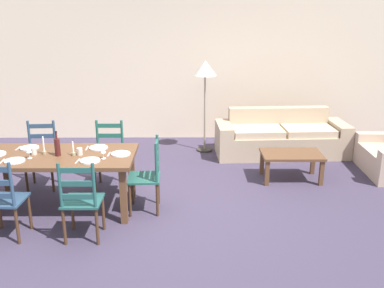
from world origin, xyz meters
TOP-DOWN VIEW (x-y plane):
  - ground_plane at (0.00, 0.00)m, footprint 9.60×9.60m
  - wall_far at (0.00, 3.30)m, footprint 9.60×0.16m
  - dining_table at (-1.25, -0.02)m, footprint 1.90×0.96m
  - dining_chair_near_left at (-1.68, -0.76)m, footprint 0.44×0.42m
  - dining_chair_near_right at (-0.80, -0.79)m, footprint 0.42×0.40m
  - dining_chair_far_left at (-1.74, 0.75)m, footprint 0.45×0.43m
  - dining_chair_far_right at (-0.77, 0.77)m, footprint 0.42×0.40m
  - dining_chair_head_east at (-0.14, -0.05)m, footprint 0.41×0.43m
  - dinner_plate_near_left at (-1.70, -0.27)m, footprint 0.24×0.24m
  - fork_near_left at (-1.85, -0.27)m, footprint 0.03×0.17m
  - dinner_plate_near_right at (-0.80, -0.27)m, footprint 0.24×0.24m
  - fork_near_right at (-0.95, -0.27)m, footprint 0.03×0.17m
  - dinner_plate_far_left at (-1.70, 0.23)m, footprint 0.24×0.24m
  - fork_far_left at (-1.85, 0.23)m, footprint 0.02×0.17m
  - dinner_plate_far_right at (-0.80, 0.23)m, footprint 0.24×0.24m
  - fork_far_right at (-0.95, 0.23)m, footprint 0.03×0.17m
  - dinner_plate_head_east at (-0.47, -0.02)m, footprint 0.24×0.24m
  - fork_head_east at (-0.62, -0.02)m, footprint 0.02×0.17m
  - wine_bottle at (-1.24, -0.06)m, footprint 0.07×0.07m
  - wine_glass_near_left at (-1.56, -0.15)m, footprint 0.06×0.06m
  - wine_glass_near_right at (-0.66, -0.18)m, footprint 0.06×0.06m
  - coffee_cup_primary at (-0.98, -0.03)m, footprint 0.07×0.07m
  - coffee_cup_secondary at (-1.56, -0.01)m, footprint 0.07×0.07m
  - candle_tall at (-1.43, 0.00)m, footprint 0.05×0.05m
  - candle_short at (-1.05, -0.06)m, footprint 0.05×0.05m
  - couch at (2.01, 2.20)m, footprint 2.32×0.91m
  - coffee_table at (1.93, 0.98)m, footprint 0.90×0.56m
  - standing_lamp at (0.67, 2.38)m, footprint 0.40×0.40m

SIDE VIEW (x-z plane):
  - ground_plane at x=0.00m, z-range -0.02..0.00m
  - couch at x=2.01m, z-range -0.11..0.69m
  - coffee_table at x=1.93m, z-range 0.15..0.57m
  - dining_chair_near_left at x=-1.68m, z-range 0.00..0.96m
  - dining_chair_near_right at x=-0.80m, z-range 0.00..0.96m
  - dining_chair_far_left at x=-1.74m, z-range 0.00..0.96m
  - dining_chair_far_right at x=-0.77m, z-range 0.00..0.96m
  - dining_chair_head_east at x=-0.14m, z-range 0.00..0.96m
  - dining_table at x=-1.25m, z-range 0.29..1.04m
  - fork_near_left at x=-1.85m, z-range 0.75..0.76m
  - fork_near_right at x=-0.95m, z-range 0.75..0.76m
  - fork_far_left at x=-1.85m, z-range 0.75..0.76m
  - fork_far_right at x=-0.95m, z-range 0.75..0.76m
  - fork_head_east at x=-0.62m, z-range 0.75..0.76m
  - dinner_plate_near_left at x=-1.70m, z-range 0.75..0.77m
  - dinner_plate_near_right at x=-0.80m, z-range 0.75..0.77m
  - dinner_plate_far_left at x=-1.70m, z-range 0.75..0.77m
  - dinner_plate_far_right at x=-0.80m, z-range 0.75..0.77m
  - dinner_plate_head_east at x=-0.47m, z-range 0.75..0.77m
  - coffee_cup_primary at x=-0.98m, z-range 0.75..0.84m
  - coffee_cup_secondary at x=-1.56m, z-range 0.75..0.84m
  - candle_short at x=-1.05m, z-range 0.71..0.89m
  - candle_tall at x=-1.43m, z-range 0.70..0.93m
  - wine_glass_near_left at x=-1.56m, z-range 0.78..0.94m
  - wine_glass_near_right at x=-0.66m, z-range 0.78..0.94m
  - wine_bottle at x=-1.24m, z-range 0.71..1.03m
  - wall_far at x=0.00m, z-range 0.00..2.70m
  - standing_lamp at x=0.67m, z-range 0.59..2.23m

